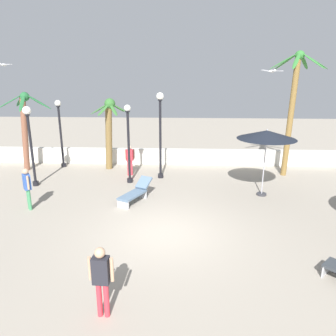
% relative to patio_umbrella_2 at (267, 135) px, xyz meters
% --- Properties ---
extents(ground_plane, '(56.00, 56.00, 0.00)m').
position_rel_patio_umbrella_2_xyz_m(ground_plane, '(-4.09, -3.67, -2.68)').
color(ground_plane, '#9E9384').
extents(boundary_wall, '(25.20, 0.30, 0.90)m').
position_rel_patio_umbrella_2_xyz_m(boundary_wall, '(-4.09, 4.78, -2.23)').
color(boundary_wall, silver).
rests_on(boundary_wall, ground_plane).
extents(patio_umbrella_2, '(2.47, 2.47, 2.94)m').
position_rel_patio_umbrella_2_xyz_m(patio_umbrella_2, '(0.00, 0.00, 0.00)').
color(patio_umbrella_2, '#333338').
rests_on(patio_umbrella_2, ground_plane).
extents(palm_tree_0, '(2.75, 2.88, 4.22)m').
position_rel_patio_umbrella_2_xyz_m(palm_tree_0, '(-11.87, 3.20, -0.01)').
color(palm_tree_0, brown).
rests_on(palm_tree_0, ground_plane).
extents(palm_tree_1, '(2.08, 2.03, 3.88)m').
position_rel_patio_umbrella_2_xyz_m(palm_tree_1, '(-7.49, 3.69, -0.24)').
color(palm_tree_1, brown).
rests_on(palm_tree_1, ground_plane).
extents(palm_tree_2, '(2.77, 2.44, 6.18)m').
position_rel_patio_umbrella_2_xyz_m(palm_tree_2, '(1.90, 2.97, 1.13)').
color(palm_tree_2, olive).
rests_on(palm_tree_2, ground_plane).
extents(lamp_post_0, '(0.36, 0.36, 4.27)m').
position_rel_patio_umbrella_2_xyz_m(lamp_post_0, '(-4.61, 2.21, -0.09)').
color(lamp_post_0, black).
rests_on(lamp_post_0, ground_plane).
extents(lamp_post_1, '(0.33, 0.33, 3.75)m').
position_rel_patio_umbrella_2_xyz_m(lamp_post_1, '(-10.28, 3.93, -0.51)').
color(lamp_post_1, black).
rests_on(lamp_post_1, ground_plane).
extents(lamp_post_2, '(0.31, 0.31, 3.77)m').
position_rel_patio_umbrella_2_xyz_m(lamp_post_2, '(-6.07, 1.43, -0.58)').
color(lamp_post_2, black).
rests_on(lamp_post_2, ground_plane).
extents(lamp_post_3, '(0.38, 0.38, 3.74)m').
position_rel_patio_umbrella_2_xyz_m(lamp_post_3, '(-10.49, 0.75, -0.31)').
color(lamp_post_3, black).
rests_on(lamp_post_3, ground_plane).
extents(lounge_chair_1, '(1.33, 1.92, 0.83)m').
position_rel_patio_umbrella_2_xyz_m(lounge_chair_1, '(-5.44, -0.92, -2.28)').
color(lounge_chair_1, '#B7B7BC').
rests_on(lounge_chair_1, ground_plane).
extents(guest_1, '(0.41, 0.46, 1.68)m').
position_rel_patio_umbrella_2_xyz_m(guest_1, '(-9.50, -1.97, -1.66)').
color(guest_1, '#3F8C59').
rests_on(guest_1, ground_plane).
extents(guest_2, '(0.56, 0.26, 1.71)m').
position_rel_patio_umbrella_2_xyz_m(guest_2, '(-5.20, -7.58, -1.64)').
color(guest_2, '#D8333F').
rests_on(guest_2, ground_plane).
extents(guest_3, '(0.52, 0.37, 1.60)m').
position_rel_patio_umbrella_2_xyz_m(guest_3, '(-6.24, 2.55, -1.71)').
color(guest_3, '#D8333F').
rests_on(guest_3, ground_plane).
extents(seagull_0, '(1.04, 0.65, 0.14)m').
position_rel_patio_umbrella_2_xyz_m(seagull_0, '(-11.82, 1.76, 2.85)').
color(seagull_0, white).
extents(seagull_1, '(0.68, 1.06, 0.14)m').
position_rel_patio_umbrella_2_xyz_m(seagull_1, '(0.17, 0.71, 2.56)').
color(seagull_1, white).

